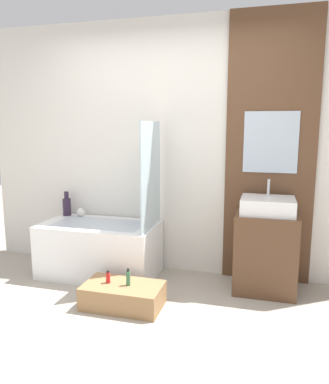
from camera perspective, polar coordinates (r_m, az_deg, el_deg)
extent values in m
plane|color=#A39989|center=(2.86, -7.63, -22.55)|extent=(12.00, 12.00, 0.00)
cube|color=silver|center=(3.91, 1.03, 6.61)|extent=(4.20, 0.06, 2.60)
cube|color=brown|center=(3.74, 15.81, 6.08)|extent=(0.85, 0.03, 2.60)
cube|color=#ADBCCC|center=(3.72, 15.87, 7.30)|extent=(0.50, 0.01, 0.58)
cube|color=white|center=(3.98, -9.81, -8.55)|extent=(1.19, 0.65, 0.55)
cube|color=silver|center=(3.91, -9.93, -4.81)|extent=(0.93, 0.46, 0.01)
cube|color=silver|center=(3.59, -2.09, 2.49)|extent=(0.01, 0.59, 1.03)
cube|color=#997047|center=(3.35, -6.34, -15.39)|extent=(0.67, 0.38, 0.20)
cube|color=brown|center=(3.66, 15.12, -8.84)|extent=(0.56, 0.48, 0.74)
cube|color=white|center=(3.55, 15.45, -2.03)|extent=(0.48, 0.39, 0.15)
cylinder|color=silver|center=(3.63, 15.57, 0.67)|extent=(0.02, 0.02, 0.16)
cylinder|color=#2D1E33|center=(4.31, -14.65, -2.24)|extent=(0.09, 0.09, 0.19)
cylinder|color=#2D1E33|center=(4.29, -14.73, -0.48)|extent=(0.05, 0.05, 0.08)
sphere|color=silver|center=(4.24, -12.67, -3.03)|extent=(0.09, 0.09, 0.09)
cylinder|color=red|center=(3.34, -8.59, -12.80)|extent=(0.04, 0.04, 0.09)
cylinder|color=black|center=(3.32, -8.62, -11.91)|extent=(0.02, 0.02, 0.02)
cylinder|color=#38704C|center=(3.27, -5.55, -12.97)|extent=(0.04, 0.04, 0.12)
cylinder|color=black|center=(3.24, -5.57, -11.75)|extent=(0.02, 0.02, 0.03)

